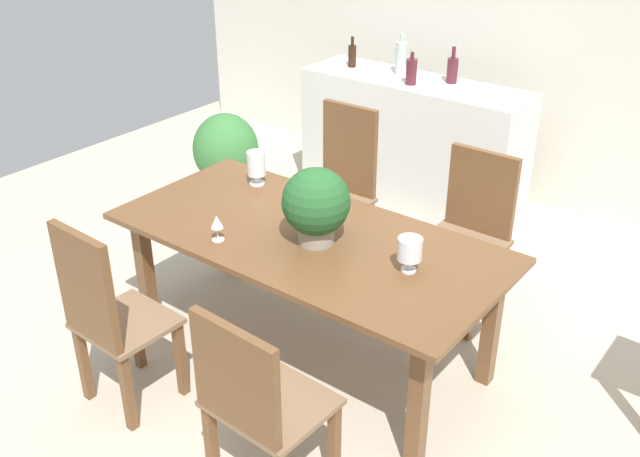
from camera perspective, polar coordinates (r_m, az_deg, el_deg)
ground_plane at (r=4.13m, az=-0.67°, el=-9.26°), size 7.04×7.04×0.00m
back_wall at (r=5.69m, az=16.19°, el=14.79°), size 6.40×0.10×2.60m
dining_table at (r=3.76m, az=-1.00°, el=-1.63°), size 2.06×0.98×0.73m
chair_near_left at (r=3.56m, az=-16.40°, el=-6.40°), size 0.43×0.41×1.02m
chair_near_right at (r=3.01m, az=-5.16°, el=-13.26°), size 0.49×0.44×0.93m
chair_far_right at (r=4.30m, az=11.70°, el=0.17°), size 0.46×0.48×0.97m
chair_far_left at (r=4.71m, az=1.67°, el=3.79°), size 0.44×0.45×1.05m
flower_centerpiece at (r=3.55m, az=-0.33°, el=1.94°), size 0.34×0.34×0.39m
crystal_vase_left at (r=4.24m, az=-5.03°, el=5.01°), size 0.11×0.11×0.20m
crystal_vase_center_near at (r=3.37m, az=7.07°, el=-1.67°), size 0.12×0.12×0.17m
wine_glass at (r=3.65m, az=-8.11°, el=0.43°), size 0.06×0.06×0.14m
kitchen_counter at (r=5.59m, az=7.22°, el=6.68°), size 1.73×0.51×0.97m
wine_bottle_dark at (r=5.72m, az=2.54°, el=13.45°), size 0.06×0.06×0.23m
wine_bottle_amber at (r=5.39m, az=10.36°, el=12.18°), size 0.08×0.08×0.26m
wine_bottle_tall at (r=5.31m, az=7.19°, el=12.16°), size 0.08×0.08×0.23m
wine_bottle_green at (r=5.55m, az=6.39°, el=13.21°), size 0.08×0.08×0.30m
potted_plant_floor at (r=5.77m, az=-7.40°, el=5.97°), size 0.51×0.51×0.67m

